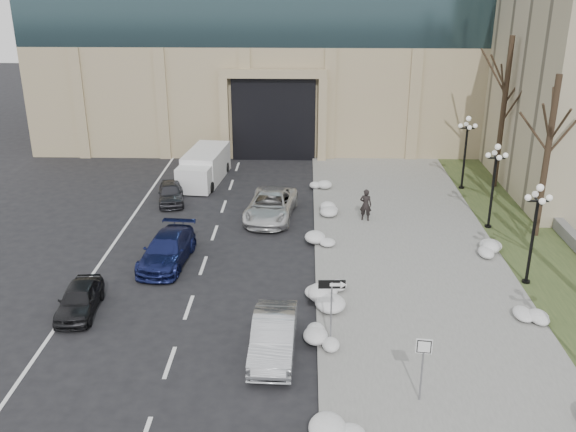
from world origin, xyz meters
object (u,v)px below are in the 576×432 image
box_truck (204,167)px  lamppost_c (494,175)px  car_b (273,336)px  car_e (171,193)px  keep_sign (423,357)px  lamppost_d (466,143)px  one_way_sign (336,292)px  lamppost_b (535,221)px  car_a (79,299)px  car_d (271,205)px  pedestrian (366,205)px  car_c (167,250)px

box_truck → lamppost_c: lamppost_c is taller
car_b → car_e: car_b is taller
keep_sign → lamppost_d: (6.14, 21.52, 1.29)m
car_e → lamppost_d: bearing=-2.7°
one_way_sign → lamppost_b: lamppost_b is taller
car_a → lamppost_d: lamppost_d is taller
car_e → car_b: bearing=-78.1°
car_d → lamppost_d: bearing=30.2°
lamppost_c → pedestrian: bearing=173.3°
pedestrian → keep_sign: bearing=106.1°
lamppost_d → car_b: bearing=-120.5°
car_a → lamppost_c: (19.20, 9.52, 2.46)m
keep_sign → lamppost_d: lamppost_d is taller
car_e → pedestrian: 11.79m
car_c → pedestrian: (9.93, 5.56, 0.32)m
car_d → lamppost_b: 14.39m
lamppost_d → keep_sign: bearing=-105.9°
car_a → car_c: bearing=56.4°
box_truck → pedestrian: bearing=-28.6°
box_truck → lamppost_b: bearing=-34.3°
pedestrian → lamppost_c: bearing=-172.3°
lamppost_d → car_e: bearing=-171.0°
lamppost_b → lamppost_c: (0.00, 6.50, 0.00)m
car_b → keep_sign: keep_sign is taller
car_b → car_c: (-5.47, 7.53, -0.03)m
one_way_sign → lamppost_d: bearing=62.0°
keep_sign → lamppost_c: (6.14, 15.02, 1.29)m
car_b → box_truck: bearing=107.1°
car_e → lamppost_b: size_ratio=0.76×
pedestrian → one_way_sign: size_ratio=0.65×
one_way_sign → box_truck: bearing=109.6°
car_b → lamppost_b: lamppost_b is taller
pedestrian → lamppost_d: (6.61, 5.72, 2.05)m
car_e → pedestrian: bearing=-25.7°
keep_sign → lamppost_d: bearing=80.7°
pedestrian → lamppost_c: lamppost_c is taller
car_b → car_d: bearing=95.1°
car_a → car_e: size_ratio=1.00×
car_d → car_e: car_d is taller
car_e → car_a: bearing=-106.7°
box_truck → lamppost_c: size_ratio=1.35×
car_a → keep_sign: (13.05, -5.50, 1.16)m
one_way_sign → lamppost_c: 14.71m
car_a → lamppost_d: size_ratio=0.76×
car_a → car_e: 13.19m
one_way_sign → keep_sign: one_way_sign is taller
car_e → pedestrian: size_ratio=2.00×
car_e → keep_sign: keep_sign is taller
car_b → car_c: car_b is taller
lamppost_d → car_c: bearing=-145.7°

